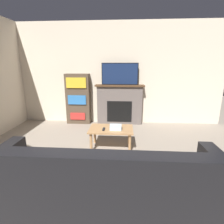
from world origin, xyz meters
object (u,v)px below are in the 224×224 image
object	(u,v)px
fireplace	(120,104)
coffee_table	(111,131)
couch	(104,195)
tv	(120,74)
bookshelf	(78,99)

from	to	relation	value
fireplace	coffee_table	distance (m)	1.55
couch	fireplace	bearing A→B (deg)	88.91
tv	bookshelf	size ratio (longest dim) A/B	0.70
tv	coffee_table	distance (m)	1.83
fireplace	bookshelf	size ratio (longest dim) A/B	0.96
couch	coffee_table	world-z (taller)	couch
fireplace	tv	bearing A→B (deg)	-90.00
fireplace	bookshelf	xyz separation A→B (m)	(-1.15, -0.02, 0.14)
coffee_table	fireplace	bearing A→B (deg)	85.52
couch	coffee_table	distance (m)	1.71
coffee_table	bookshelf	bearing A→B (deg)	124.19
bookshelf	fireplace	bearing A→B (deg)	1.17
couch	tv	bearing A→B (deg)	88.90
tv	couch	xyz separation A→B (m)	(-0.06, -3.22, -1.05)
tv	couch	size ratio (longest dim) A/B	0.40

